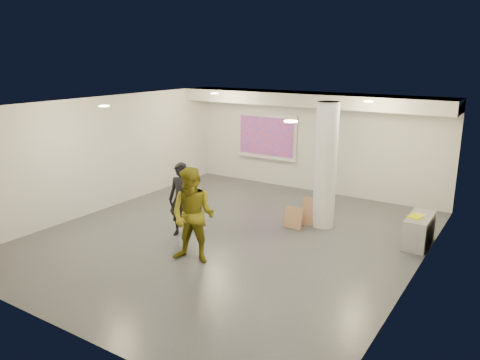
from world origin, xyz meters
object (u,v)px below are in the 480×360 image
Objects in this scene: man at (193,216)px; column at (326,166)px; woman at (182,200)px; credenza at (419,230)px; projection_screen at (267,137)px.

column is at bearing 54.50° from man.
woman is 1.46m from man.
woman is (-2.47, -2.33, -0.65)m from column.
credenza is 5.28m from woman.
column is 1.76× the size of woman.
projection_screen is 1.23× the size of woman.
credenza is (2.22, 0.03, -1.17)m from column.
projection_screen is at bearing 84.18° from woman.
man is (1.09, -0.96, 0.11)m from woman.
projection_screen reaches higher than credenza.
woman is at bearing -136.68° from column.
projection_screen is (-3.10, 2.65, 0.03)m from column.
credenza is 4.94m from man.
column is 1.43× the size of projection_screen.
column is at bearing -179.77° from credenza.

